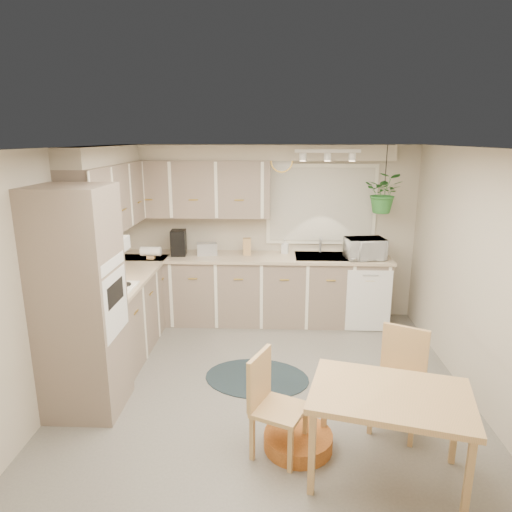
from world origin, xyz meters
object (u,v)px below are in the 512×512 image
at_px(pet_bed, 298,440).
at_px(chair_back, 398,383).
at_px(microwave, 365,246).
at_px(braided_rug, 257,378).
at_px(dining_table, 387,436).
at_px(chair_left, 280,407).

bearing_deg(pet_bed, chair_back, 18.64).
bearing_deg(microwave, braided_rug, -141.56).
xyz_separation_m(chair_back, pet_bed, (-0.86, -0.29, -0.38)).
xyz_separation_m(dining_table, microwave, (0.34, 2.90, 0.75)).
distance_m(chair_left, chair_back, 1.08).
height_order(dining_table, pet_bed, dining_table).
xyz_separation_m(dining_table, chair_left, (-0.79, 0.24, 0.07)).
height_order(chair_left, chair_back, chair_back).
height_order(dining_table, microwave, microwave).
distance_m(chair_left, microwave, 2.98).
height_order(chair_back, braided_rug, chair_back).
relative_size(chair_left, microwave, 1.70).
relative_size(pet_bed, microwave, 1.14).
xyz_separation_m(dining_table, chair_back, (0.22, 0.60, 0.09)).
bearing_deg(pet_bed, dining_table, -26.08).
bearing_deg(dining_table, chair_back, 69.49).
xyz_separation_m(chair_left, pet_bed, (0.16, 0.07, -0.36)).
bearing_deg(dining_table, pet_bed, 153.92).
relative_size(chair_left, braided_rug, 0.76).
xyz_separation_m(braided_rug, pet_bed, (0.38, -1.11, 0.06)).
xyz_separation_m(chair_back, microwave, (0.11, 2.30, 0.66)).
bearing_deg(microwave, chair_back, -101.97).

